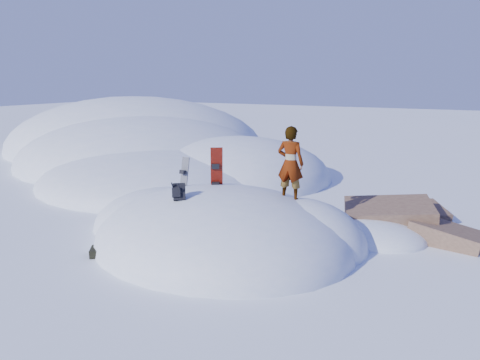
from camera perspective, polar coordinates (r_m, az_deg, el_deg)
The scene contains 9 objects.
ground at distance 12.37m, azimuth -2.21°, elevation -7.89°, with size 120.00×120.00×0.00m, color white.
snow_mound at distance 12.65m, azimuth -2.34°, elevation -7.43°, with size 8.00×6.00×3.00m.
snow_ridge at distance 26.04m, azimuth -11.34°, elevation 2.67°, with size 21.50×18.50×6.40m.
rock_outcrop at distance 13.89m, azimuth 17.79°, elevation -6.14°, with size 4.68×4.41×1.68m.
snowboard_red at distance 12.60m, azimuth -2.90°, elevation 0.31°, with size 0.42×0.41×1.71m.
snowboard_dark at distance 12.91m, azimuth -6.90°, elevation -0.08°, with size 0.28×0.29×1.31m.
backpack at distance 11.44m, azimuth -7.47°, elevation -1.47°, with size 0.45×0.49×0.50m.
gear_pile at distance 12.08m, azimuth -15.82°, elevation -8.27°, with size 0.93×0.80×0.25m.
person at distance 11.93m, azimuth 6.16°, elevation 2.02°, with size 0.70×0.46×1.91m, color slate.
Camera 1 is at (5.82, -10.04, 4.28)m, focal length 35.00 mm.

